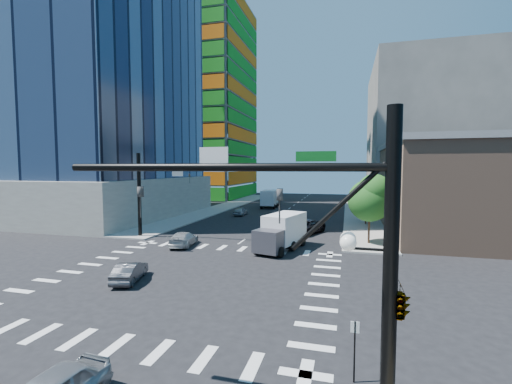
% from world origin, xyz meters
% --- Properties ---
extents(ground, '(160.00, 160.00, 0.00)m').
position_xyz_m(ground, '(0.00, 0.00, 0.00)').
color(ground, black).
rests_on(ground, ground).
extents(road_markings, '(20.00, 20.00, 0.01)m').
position_xyz_m(road_markings, '(0.00, 0.00, 0.01)').
color(road_markings, silver).
rests_on(road_markings, ground).
extents(sidewalk_ne, '(5.00, 60.00, 0.15)m').
position_xyz_m(sidewalk_ne, '(12.50, 40.00, 0.07)').
color(sidewalk_ne, '#989590').
rests_on(sidewalk_ne, ground).
extents(sidewalk_nw, '(5.00, 60.00, 0.15)m').
position_xyz_m(sidewalk_nw, '(-12.50, 40.00, 0.07)').
color(sidewalk_nw, '#989590').
rests_on(sidewalk_nw, ground).
extents(construction_building, '(25.16, 34.50, 70.60)m').
position_xyz_m(construction_building, '(-27.41, 61.93, 24.61)').
color(construction_building, slate).
rests_on(construction_building, ground).
extents(commercial_building, '(20.50, 22.50, 10.60)m').
position_xyz_m(commercial_building, '(25.00, 22.00, 5.31)').
color(commercial_building, '#8B6751').
rests_on(commercial_building, ground).
extents(bg_building_ne, '(24.00, 30.00, 28.00)m').
position_xyz_m(bg_building_ne, '(27.00, 55.00, 14.00)').
color(bg_building_ne, '#5E5B55').
rests_on(bg_building_ne, ground).
extents(signal_mast_se, '(10.51, 2.48, 9.00)m').
position_xyz_m(signal_mast_se, '(10.60, -11.50, 5.01)').
color(signal_mast_se, black).
rests_on(signal_mast_se, sidewalk_se).
extents(signal_mast_nw, '(10.20, 0.40, 9.00)m').
position_xyz_m(signal_mast_nw, '(-10.00, 11.50, 5.49)').
color(signal_mast_nw, black).
rests_on(signal_mast_nw, sidewalk_nw).
extents(tree_south, '(4.16, 4.16, 6.82)m').
position_xyz_m(tree_south, '(12.63, 13.90, 4.69)').
color(tree_south, '#382316').
rests_on(tree_south, sidewalk_ne).
extents(tree_north, '(3.54, 3.52, 5.78)m').
position_xyz_m(tree_north, '(12.93, 25.90, 3.99)').
color(tree_north, '#382316').
rests_on(tree_north, sidewalk_ne).
extents(no_parking_sign, '(0.30, 0.06, 2.20)m').
position_xyz_m(no_parking_sign, '(10.70, -9.00, 1.38)').
color(no_parking_sign, black).
rests_on(no_parking_sign, ground).
extents(car_nb_far, '(4.61, 6.19, 1.56)m').
position_xyz_m(car_nb_far, '(5.81, 18.08, 0.78)').
color(car_nb_far, black).
rests_on(car_nb_far, ground).
extents(car_sb_near, '(2.61, 4.95, 1.37)m').
position_xyz_m(car_sb_near, '(-4.90, 8.78, 0.68)').
color(car_sb_near, '#BDBDBD').
rests_on(car_sb_near, ground).
extents(car_sb_mid, '(1.62, 3.94, 1.34)m').
position_xyz_m(car_sb_mid, '(-6.01, 30.69, 0.67)').
color(car_sb_mid, '#A2A5AA').
rests_on(car_sb_mid, ground).
extents(car_sb_cross, '(2.34, 4.07, 1.27)m').
position_xyz_m(car_sb_cross, '(-3.58, -1.59, 0.63)').
color(car_sb_cross, '#47474B').
rests_on(car_sb_cross, ground).
extents(box_truck_near, '(4.09, 6.64, 3.24)m').
position_xyz_m(box_truck_near, '(4.49, 9.45, 1.43)').
color(box_truck_near, black).
rests_on(box_truck_near, ground).
extents(box_truck_far, '(2.93, 6.49, 3.36)m').
position_xyz_m(box_truck_far, '(-3.78, 42.66, 1.49)').
color(box_truck_far, black).
rests_on(box_truck_far, ground).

